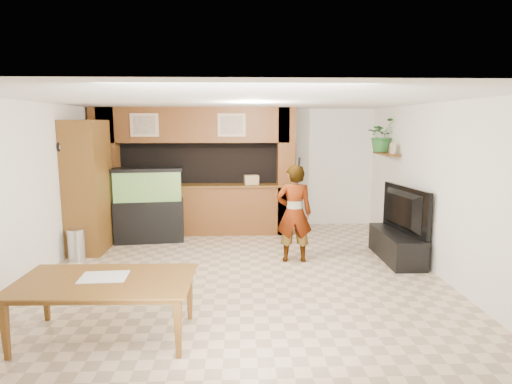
{
  "coord_description": "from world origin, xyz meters",
  "views": [
    {
      "loc": [
        0.01,
        -6.25,
        2.3
      ],
      "look_at": [
        0.27,
        0.6,
        1.18
      ],
      "focal_mm": 30.0,
      "sensor_mm": 36.0,
      "label": 1
    }
  ],
  "objects_px": {
    "pantry_cabinet": "(88,187)",
    "dining_table": "(105,310)",
    "aquarium": "(149,206)",
    "television": "(398,210)",
    "person": "(294,213)"
  },
  "relations": [
    {
      "from": "pantry_cabinet",
      "to": "dining_table",
      "type": "height_order",
      "value": "pantry_cabinet"
    },
    {
      "from": "aquarium",
      "to": "dining_table",
      "type": "relative_size",
      "value": 0.78
    },
    {
      "from": "pantry_cabinet",
      "to": "television",
      "type": "xyz_separation_m",
      "value": [
        5.35,
        -0.73,
        -0.31
      ]
    },
    {
      "from": "aquarium",
      "to": "television",
      "type": "xyz_separation_m",
      "value": [
        4.41,
        -1.3,
        0.15
      ]
    },
    {
      "from": "television",
      "to": "pantry_cabinet",
      "type": "bearing_deg",
      "value": 72.23
    },
    {
      "from": "pantry_cabinet",
      "to": "aquarium",
      "type": "relative_size",
      "value": 1.62
    },
    {
      "from": "person",
      "to": "dining_table",
      "type": "xyz_separation_m",
      "value": [
        -2.33,
        -2.55,
        -0.49
      ]
    },
    {
      "from": "pantry_cabinet",
      "to": "dining_table",
      "type": "distance_m",
      "value": 3.63
    },
    {
      "from": "pantry_cabinet",
      "to": "dining_table",
      "type": "relative_size",
      "value": 1.26
    },
    {
      "from": "pantry_cabinet",
      "to": "person",
      "type": "height_order",
      "value": "pantry_cabinet"
    },
    {
      "from": "pantry_cabinet",
      "to": "aquarium",
      "type": "distance_m",
      "value": 1.19
    },
    {
      "from": "aquarium",
      "to": "pantry_cabinet",
      "type": "bearing_deg",
      "value": -155.5
    },
    {
      "from": "pantry_cabinet",
      "to": "aquarium",
      "type": "xyz_separation_m",
      "value": [
        0.94,
        0.57,
        -0.47
      ]
    },
    {
      "from": "aquarium",
      "to": "television",
      "type": "distance_m",
      "value": 4.6
    },
    {
      "from": "aquarium",
      "to": "person",
      "type": "bearing_deg",
      "value": -33.21
    }
  ]
}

